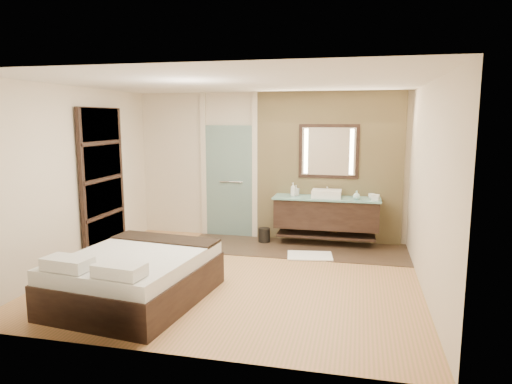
% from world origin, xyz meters
% --- Properties ---
extents(floor, '(5.00, 5.00, 0.00)m').
position_xyz_m(floor, '(0.00, 0.00, 0.00)').
color(floor, '#A17D43').
rests_on(floor, ground).
extents(tile_strip, '(3.80, 1.30, 0.01)m').
position_xyz_m(tile_strip, '(0.60, 1.60, 0.01)').
color(tile_strip, '#382B1E').
rests_on(tile_strip, floor).
extents(stone_wall, '(2.60, 0.08, 2.70)m').
position_xyz_m(stone_wall, '(1.10, 2.21, 1.35)').
color(stone_wall, tan).
rests_on(stone_wall, floor).
extents(vanity, '(1.85, 0.55, 0.88)m').
position_xyz_m(vanity, '(1.10, 1.92, 0.58)').
color(vanity, black).
rests_on(vanity, stone_wall).
extents(mirror_unit, '(1.06, 0.04, 0.96)m').
position_xyz_m(mirror_unit, '(1.10, 2.16, 1.65)').
color(mirror_unit, black).
rests_on(mirror_unit, stone_wall).
extents(frosted_door, '(1.10, 0.12, 2.70)m').
position_xyz_m(frosted_door, '(-0.75, 2.20, 1.14)').
color(frosted_door, '#A1CCC5').
rests_on(frosted_door, floor).
extents(shoji_partition, '(0.06, 1.20, 2.40)m').
position_xyz_m(shoji_partition, '(-2.43, 0.60, 1.21)').
color(shoji_partition, black).
rests_on(shoji_partition, floor).
extents(bed, '(1.74, 2.07, 0.74)m').
position_xyz_m(bed, '(-1.00, -1.11, 0.31)').
color(bed, black).
rests_on(bed, floor).
extents(bath_mat, '(0.78, 0.60, 0.02)m').
position_xyz_m(bath_mat, '(0.90, 1.16, 0.02)').
color(bath_mat, white).
rests_on(bath_mat, floor).
extents(waste_bin, '(0.28, 0.28, 0.26)m').
position_xyz_m(waste_bin, '(0.00, 1.85, 0.13)').
color(waste_bin, black).
rests_on(waste_bin, floor).
extents(tissue_box, '(0.14, 0.14, 0.10)m').
position_xyz_m(tissue_box, '(1.92, 1.79, 0.92)').
color(tissue_box, silver).
rests_on(tissue_box, vanity).
extents(soap_bottle_a, '(0.12, 0.12, 0.24)m').
position_xyz_m(soap_bottle_a, '(0.51, 1.89, 0.99)').
color(soap_bottle_a, white).
rests_on(soap_bottle_a, vanity).
extents(soap_bottle_b, '(0.11, 0.11, 0.19)m').
position_xyz_m(soap_bottle_b, '(0.55, 2.00, 0.96)').
color(soap_bottle_b, '#B2B2B2').
rests_on(soap_bottle_b, vanity).
extents(soap_bottle_c, '(0.15, 0.15, 0.15)m').
position_xyz_m(soap_bottle_c, '(1.61, 1.81, 0.94)').
color(soap_bottle_c, silver).
rests_on(soap_bottle_c, vanity).
extents(cup, '(0.12, 0.12, 0.09)m').
position_xyz_m(cup, '(1.86, 1.95, 0.91)').
color(cup, white).
rests_on(cup, vanity).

